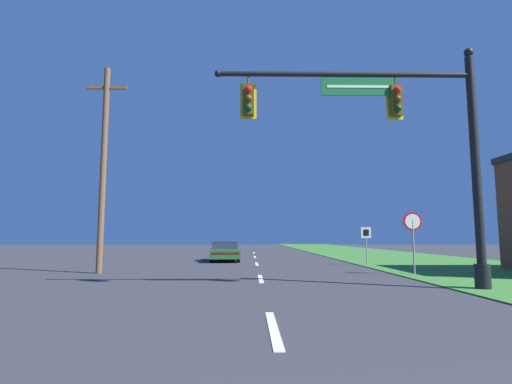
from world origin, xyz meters
The scene contains 7 objects.
grass_verge_right centered at (10.50, 30.00, 0.02)m, with size 10.00×110.00×0.04m.
road_center_line centered at (0.00, 22.00, 0.01)m, with size 0.16×34.80×0.01m.
signal_mast centered at (4.46, 10.81, 4.41)m, with size 8.11×0.47×7.34m.
car_ahead centered at (-2.00, 24.96, 0.60)m, with size 2.13×4.61×1.19m.
stop_sign centered at (6.28, 15.37, 1.86)m, with size 0.76×0.07×2.50m.
route_sign_post centered at (6.04, 21.15, 1.53)m, with size 0.55×0.06×2.03m.
utility_pole_near centered at (-6.79, 16.34, 4.68)m, with size 1.80×0.26×9.05m.
Camera 1 is at (-0.40, -0.91, 1.53)m, focal length 28.00 mm.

